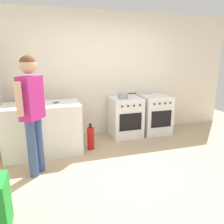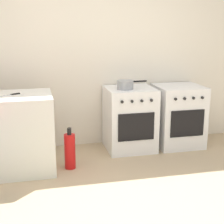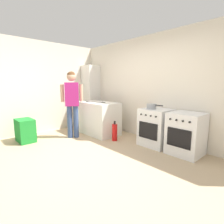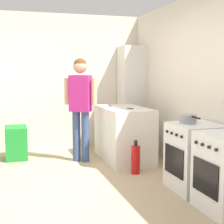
{
  "view_description": "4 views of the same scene",
  "coord_description": "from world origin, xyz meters",
  "px_view_note": "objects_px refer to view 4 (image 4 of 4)",
  "views": [
    {
      "loc": [
        -1.27,
        -2.67,
        1.72
      ],
      "look_at": [
        -0.18,
        0.86,
        0.75
      ],
      "focal_mm": 35.0,
      "sensor_mm": 36.0,
      "label": 1
    },
    {
      "loc": [
        -0.9,
        -2.72,
        1.68
      ],
      "look_at": [
        -0.09,
        0.76,
        0.75
      ],
      "focal_mm": 55.0,
      "sensor_mm": 36.0,
      "label": 2
    },
    {
      "loc": [
        2.53,
        -1.81,
        1.43
      ],
      "look_at": [
        -0.19,
        0.71,
        0.81
      ],
      "focal_mm": 28.0,
      "sensor_mm": 36.0,
      "label": 3
    },
    {
      "loc": [
        4.1,
        -0.68,
        1.51
      ],
      "look_at": [
        -0.19,
        0.63,
        0.97
      ],
      "focal_mm": 55.0,
      "sensor_mm": 36.0,
      "label": 4
    }
  ],
  "objects_px": {
    "knife_carving": "(113,107)",
    "larder_cabinet": "(131,97)",
    "oven_left": "(196,157)",
    "pot": "(188,119)",
    "knife_utility": "(127,108)",
    "recycling_crate_upper": "(16,135)",
    "person": "(81,100)",
    "recycling_crate_lower": "(16,150)",
    "fire_extinguisher": "(136,159)"
  },
  "relations": [
    {
      "from": "knife_carving",
      "to": "larder_cabinet",
      "type": "height_order",
      "value": "larder_cabinet"
    },
    {
      "from": "oven_left",
      "to": "pot",
      "type": "bearing_deg",
      "value": -138.98
    },
    {
      "from": "knife_utility",
      "to": "larder_cabinet",
      "type": "distance_m",
      "value": 1.25
    },
    {
      "from": "oven_left",
      "to": "knife_utility",
      "type": "xyz_separation_m",
      "value": [
        -1.5,
        -0.38,
        0.48
      ]
    },
    {
      "from": "recycling_crate_upper",
      "to": "larder_cabinet",
      "type": "xyz_separation_m",
      "value": [
        -0.34,
        2.24,
        0.58
      ]
    },
    {
      "from": "person",
      "to": "larder_cabinet",
      "type": "relative_size",
      "value": 0.86
    },
    {
      "from": "person",
      "to": "recycling_crate_upper",
      "type": "height_order",
      "value": "person"
    },
    {
      "from": "pot",
      "to": "knife_utility",
      "type": "bearing_deg",
      "value": -167.71
    },
    {
      "from": "recycling_crate_lower",
      "to": "fire_extinguisher",
      "type": "bearing_deg",
      "value": 48.99
    },
    {
      "from": "recycling_crate_lower",
      "to": "larder_cabinet",
      "type": "height_order",
      "value": "larder_cabinet"
    },
    {
      "from": "knife_utility",
      "to": "larder_cabinet",
      "type": "height_order",
      "value": "larder_cabinet"
    },
    {
      "from": "fire_extinguisher",
      "to": "recycling_crate_lower",
      "type": "distance_m",
      "value": 2.2
    },
    {
      "from": "pot",
      "to": "fire_extinguisher",
      "type": "relative_size",
      "value": 0.79
    },
    {
      "from": "knife_utility",
      "to": "larder_cabinet",
      "type": "xyz_separation_m",
      "value": [
        -1.15,
        0.49,
        0.1
      ]
    },
    {
      "from": "knife_utility",
      "to": "fire_extinguisher",
      "type": "bearing_deg",
      "value": -8.51
    },
    {
      "from": "recycling_crate_lower",
      "to": "recycling_crate_upper",
      "type": "xyz_separation_m",
      "value": [
        0.0,
        0.0,
        0.28
      ]
    },
    {
      "from": "recycling_crate_lower",
      "to": "recycling_crate_upper",
      "type": "relative_size",
      "value": 1.0
    },
    {
      "from": "oven_left",
      "to": "knife_utility",
      "type": "distance_m",
      "value": 1.62
    },
    {
      "from": "person",
      "to": "larder_cabinet",
      "type": "bearing_deg",
      "value": 124.88
    },
    {
      "from": "pot",
      "to": "recycling_crate_lower",
      "type": "xyz_separation_m",
      "value": [
        -2.23,
        -2.06,
        -0.77
      ]
    },
    {
      "from": "recycling_crate_lower",
      "to": "knife_utility",
      "type": "bearing_deg",
      "value": 65.18
    },
    {
      "from": "recycling_crate_upper",
      "to": "larder_cabinet",
      "type": "bearing_deg",
      "value": 98.56
    },
    {
      "from": "knife_carving",
      "to": "recycling_crate_lower",
      "type": "relative_size",
      "value": 0.64
    },
    {
      "from": "knife_utility",
      "to": "recycling_crate_upper",
      "type": "bearing_deg",
      "value": -114.82
    },
    {
      "from": "oven_left",
      "to": "knife_utility",
      "type": "height_order",
      "value": "knife_utility"
    },
    {
      "from": "oven_left",
      "to": "recycling_crate_lower",
      "type": "xyz_separation_m",
      "value": [
        -2.31,
        -2.14,
        -0.29
      ]
    },
    {
      "from": "person",
      "to": "fire_extinguisher",
      "type": "height_order",
      "value": "person"
    },
    {
      "from": "knife_carving",
      "to": "fire_extinguisher",
      "type": "bearing_deg",
      "value": 3.45
    },
    {
      "from": "pot",
      "to": "recycling_crate_upper",
      "type": "height_order",
      "value": "pot"
    },
    {
      "from": "recycling_crate_lower",
      "to": "larder_cabinet",
      "type": "distance_m",
      "value": 2.42
    },
    {
      "from": "fire_extinguisher",
      "to": "larder_cabinet",
      "type": "xyz_separation_m",
      "value": [
        -1.78,
        0.58,
        0.78
      ]
    },
    {
      "from": "person",
      "to": "recycling_crate_lower",
      "type": "distance_m",
      "value": 1.46
    },
    {
      "from": "recycling_crate_upper",
      "to": "larder_cabinet",
      "type": "distance_m",
      "value": 2.34
    },
    {
      "from": "knife_carving",
      "to": "recycling_crate_lower",
      "type": "distance_m",
      "value": 1.84
    },
    {
      "from": "knife_carving",
      "to": "larder_cabinet",
      "type": "distance_m",
      "value": 1.04
    },
    {
      "from": "pot",
      "to": "fire_extinguisher",
      "type": "bearing_deg",
      "value": -152.8
    },
    {
      "from": "recycling_crate_upper",
      "to": "oven_left",
      "type": "bearing_deg",
      "value": 42.74
    },
    {
      "from": "pot",
      "to": "recycling_crate_lower",
      "type": "relative_size",
      "value": 0.76
    },
    {
      "from": "oven_left",
      "to": "recycling_crate_lower",
      "type": "height_order",
      "value": "oven_left"
    },
    {
      "from": "knife_utility",
      "to": "person",
      "type": "xyz_separation_m",
      "value": [
        -0.31,
        -0.72,
        0.14
      ]
    },
    {
      "from": "larder_cabinet",
      "to": "knife_carving",
      "type": "bearing_deg",
      "value": -37.98
    },
    {
      "from": "oven_left",
      "to": "knife_utility",
      "type": "relative_size",
      "value": 3.72
    },
    {
      "from": "pot",
      "to": "recycling_crate_lower",
      "type": "distance_m",
      "value": 3.13
    },
    {
      "from": "fire_extinguisher",
      "to": "recycling_crate_lower",
      "type": "xyz_separation_m",
      "value": [
        -1.44,
        -1.66,
        -0.08
      ]
    },
    {
      "from": "larder_cabinet",
      "to": "knife_utility",
      "type": "bearing_deg",
      "value": -22.91
    },
    {
      "from": "oven_left",
      "to": "knife_carving",
      "type": "distance_m",
      "value": 1.97
    },
    {
      "from": "pot",
      "to": "person",
      "type": "distance_m",
      "value": 2.01
    },
    {
      "from": "larder_cabinet",
      "to": "fire_extinguisher",
      "type": "bearing_deg",
      "value": -18.05
    },
    {
      "from": "pot",
      "to": "person",
      "type": "bearing_deg",
      "value": -149.33
    },
    {
      "from": "knife_utility",
      "to": "person",
      "type": "bearing_deg",
      "value": -113.51
    }
  ]
}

